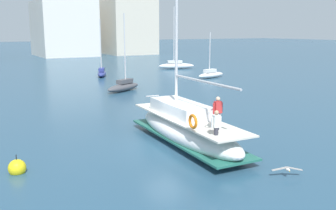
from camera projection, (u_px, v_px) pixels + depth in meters
The scene contains 8 objects.
ground_plane at pixel (168, 146), 20.01m from camera, with size 400.00×400.00×0.00m, color #284C66.
main_sailboat at pixel (186, 127), 20.24m from camera, with size 2.93×9.72×11.72m.
moored_sloop_far at pixel (124, 86), 37.85m from camera, with size 4.74×3.34×7.68m.
moored_catamaran at pixel (176, 65), 59.52m from camera, with size 5.83×3.19×9.61m.
moored_cutter_left at pixel (211, 74), 48.30m from camera, with size 4.70×2.06×5.79m.
moored_cutter_right at pixel (102, 72), 49.89m from camera, with size 2.79×4.56×7.46m.
seagull at pixel (287, 169), 15.70m from camera, with size 1.20×0.72×0.18m.
mooring_buoy at pixel (17, 168), 16.16m from camera, with size 0.75×0.75×0.98m.
Camera 1 is at (-9.57, -16.64, 6.05)m, focal length 40.19 mm.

